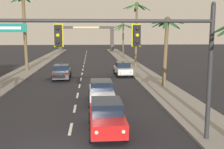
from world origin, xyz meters
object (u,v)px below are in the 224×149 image
at_px(palm_left_third, 24,23).
at_px(palm_right_third, 137,20).
at_px(sedan_oncoming_far, 62,72).
at_px(palm_right_farthest, 123,31).
at_px(sedan_third_in_queue, 101,91).
at_px(traffic_signal_mast, 137,46).
at_px(town_gateway_arch, 86,35).
at_px(sedan_lead_at_stop_bar, 107,116).
at_px(palm_right_second, 167,36).
at_px(sedan_parked_nearest_kerb, 123,69).

distance_m(palm_left_third, palm_right_third, 16.00).
bearing_deg(sedan_oncoming_far, palm_right_farthest, 68.53).
bearing_deg(palm_left_third, sedan_third_in_queue, -61.93).
height_order(traffic_signal_mast, town_gateway_arch, town_gateway_arch).
distance_m(sedan_lead_at_stop_bar, palm_right_second, 14.01).
height_order(sedan_parked_nearest_kerb, palm_right_farthest, palm_right_farthest).
xyz_separation_m(palm_right_third, town_gateway_arch, (-8.03, 34.79, -2.54)).
bearing_deg(sedan_lead_at_stop_bar, sedan_parked_nearest_kerb, 80.82).
bearing_deg(palm_left_third, palm_right_second, -37.99).
height_order(sedan_parked_nearest_kerb, palm_right_third, palm_right_third).
bearing_deg(palm_right_third, sedan_third_in_queue, -106.38).
relative_size(sedan_third_in_queue, palm_right_farthest, 0.62).
bearing_deg(sedan_third_in_queue, palm_left_third, 118.07).
bearing_deg(traffic_signal_mast, palm_right_third, 80.60).
xyz_separation_m(traffic_signal_mast, town_gateway_arch, (-3.27, 63.54, -0.14)).
bearing_deg(sedan_lead_at_stop_bar, palm_right_farthest, 82.17).
relative_size(palm_left_third, palm_right_farthest, 1.44).
distance_m(sedan_parked_nearest_kerb, palm_right_third, 10.37).
height_order(sedan_third_in_queue, town_gateway_arch, town_gateway_arch).
xyz_separation_m(sedan_oncoming_far, town_gateway_arch, (2.16, 44.76, 3.68)).
bearing_deg(sedan_parked_nearest_kerb, palm_right_farthest, 83.30).
distance_m(sedan_parked_nearest_kerb, palm_left_third, 14.91).
xyz_separation_m(sedan_third_in_queue, sedan_oncoming_far, (-4.08, 10.80, 0.00)).
height_order(sedan_lead_at_stop_bar, sedan_parked_nearest_kerb, same).
height_order(traffic_signal_mast, sedan_lead_at_stop_bar, traffic_signal_mast).
height_order(palm_left_third, town_gateway_arch, palm_left_third).
bearing_deg(palm_right_second, sedan_lead_at_stop_bar, -118.52).
height_order(traffic_signal_mast, sedan_third_in_queue, traffic_signal_mast).
height_order(sedan_lead_at_stop_bar, palm_right_farthest, palm_right_farthest).
bearing_deg(town_gateway_arch, palm_left_third, -101.67).
relative_size(sedan_third_in_queue, sedan_oncoming_far, 0.99).
bearing_deg(town_gateway_arch, sedan_parked_nearest_kerb, -83.19).
bearing_deg(sedan_third_in_queue, palm_right_farthest, 80.76).
height_order(palm_right_farthest, town_gateway_arch, palm_right_farthest).
distance_m(palm_right_second, palm_right_farthest, 30.60).
xyz_separation_m(sedan_third_in_queue, palm_right_farthest, (5.88, 36.12, 4.75)).
relative_size(sedan_parked_nearest_kerb, palm_right_third, 0.46).
xyz_separation_m(sedan_third_in_queue, palm_right_third, (6.11, 20.78, 6.21)).
height_order(traffic_signal_mast, sedan_oncoming_far, traffic_signal_mast).
relative_size(traffic_signal_mast, sedan_parked_nearest_kerb, 2.42).
relative_size(palm_right_farthest, town_gateway_arch, 0.48).
relative_size(sedan_oncoming_far, palm_left_third, 0.43).
relative_size(sedan_parked_nearest_kerb, palm_left_third, 0.43).
height_order(sedan_parked_nearest_kerb, town_gateway_arch, town_gateway_arch).
relative_size(palm_right_third, palm_right_farthest, 1.35).
bearing_deg(traffic_signal_mast, palm_right_farthest, 84.13).
bearing_deg(palm_left_third, sedan_lead_at_stop_bar, -68.28).
distance_m(palm_right_third, town_gateway_arch, 35.79).
relative_size(palm_right_second, palm_right_third, 0.69).
bearing_deg(palm_right_farthest, sedan_lead_at_stop_bar, -97.83).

